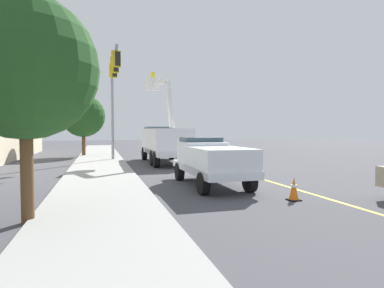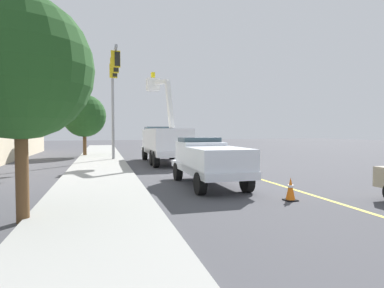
{
  "view_description": "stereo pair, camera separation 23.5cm",
  "coord_description": "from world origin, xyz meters",
  "views": [
    {
      "loc": [
        -21.4,
        8.74,
        2.39
      ],
      "look_at": [
        0.86,
        1.11,
        1.4
      ],
      "focal_mm": 30.24,
      "sensor_mm": 36.0,
      "label": 1
    },
    {
      "loc": [
        -21.47,
        8.52,
        2.39
      ],
      "look_at": [
        0.86,
        1.11,
        1.4
      ],
      "focal_mm": 30.24,
      "sensor_mm": 36.0,
      "label": 2
    }
  ],
  "objects": [
    {
      "name": "lane_centre_stripe",
      "position": [
        0.0,
        0.0,
        0.0
      ],
      "size": [
        49.94,
        2.67,
        0.01
      ],
      "primitive_type": "cube",
      "rotation": [
        0.0,
        0.0,
        -0.05
      ],
      "color": "yellow",
      "rests_on": "ground"
    },
    {
      "name": "traffic_cone_trailing",
      "position": [
        5.39,
        0.79,
        0.39
      ],
      "size": [
        0.4,
        0.4,
        0.8
      ],
      "color": "black",
      "rests_on": "ground"
    },
    {
      "name": "ground",
      "position": [
        0.0,
        0.0,
        0.0
      ],
      "size": [
        120.0,
        120.0,
        0.0
      ],
      "primitive_type": "plane",
      "color": "#47474C"
    },
    {
      "name": "service_pickup_truck",
      "position": [
        -8.54,
        3.46,
        1.12
      ],
      "size": [
        5.7,
        2.42,
        2.06
      ],
      "color": "white",
      "rests_on": "ground"
    },
    {
      "name": "traffic_cone_mid_rear",
      "position": [
        -0.25,
        1.18,
        0.43
      ],
      "size": [
        0.4,
        0.4,
        0.88
      ],
      "color": "black",
      "rests_on": "ground"
    },
    {
      "name": "passing_minivan",
      "position": [
        9.48,
        -3.07,
        0.97
      ],
      "size": [
        4.89,
        2.15,
        1.69
      ],
      "color": "navy",
      "rests_on": "ground"
    },
    {
      "name": "street_tree_right",
      "position": [
        9.87,
        8.55,
        3.73
      ],
      "size": [
        3.9,
        3.9,
        5.69
      ],
      "color": "brown",
      "rests_on": "ground"
    },
    {
      "name": "utility_bucket_truck",
      "position": [
        1.82,
        2.95,
        1.61
      ],
      "size": [
        8.32,
        2.92,
        6.68
      ],
      "color": "white",
      "rests_on": "ground"
    },
    {
      "name": "traffic_cone_mid_front",
      "position": [
        -6.53,
        1.38,
        0.34
      ],
      "size": [
        0.4,
        0.4,
        0.69
      ],
      "color": "black",
      "rests_on": "ground"
    },
    {
      "name": "sidewalk_far_side",
      "position": [
        0.38,
        7.61,
        0.06
      ],
      "size": [
        60.11,
        6.61,
        0.12
      ],
      "primitive_type": "cube",
      "rotation": [
        0.0,
        0.0,
        -0.05
      ],
      "color": "#9E9E99",
      "rests_on": "ground"
    },
    {
      "name": "traffic_cone_leading",
      "position": [
        -12.19,
        1.91,
        0.39
      ],
      "size": [
        0.4,
        0.4,
        0.8
      ],
      "color": "black",
      "rests_on": "ground"
    },
    {
      "name": "street_tree_left",
      "position": [
        -12.23,
        10.07,
        3.97
      ],
      "size": [
        3.68,
        3.68,
        5.83
      ],
      "color": "brown",
      "rests_on": "ground"
    },
    {
      "name": "traffic_signal_mast",
      "position": [
        2.64,
        6.48,
        5.73
      ],
      "size": [
        7.26,
        0.77,
        8.22
      ],
      "color": "gray",
      "rests_on": "ground"
    }
  ]
}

